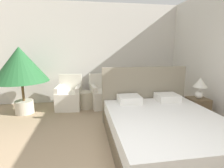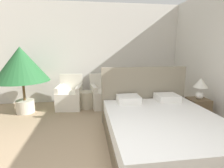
{
  "view_description": "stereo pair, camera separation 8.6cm",
  "coord_description": "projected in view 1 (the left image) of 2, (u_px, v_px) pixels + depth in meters",
  "views": [
    {
      "loc": [
        -0.3,
        -1.3,
        1.6
      ],
      "look_at": [
        0.36,
        2.84,
        0.74
      ],
      "focal_mm": 28.0,
      "sensor_mm": 36.0,
      "label": 1
    },
    {
      "loc": [
        -0.21,
        -1.32,
        1.6
      ],
      "look_at": [
        0.36,
        2.84,
        0.74
      ],
      "focal_mm": 28.0,
      "sensor_mm": 36.0,
      "label": 2
    }
  ],
  "objects": [
    {
      "name": "bed",
      "position": [
        164.0,
        128.0,
        2.94
      ],
      "size": [
        1.87,
        2.23,
        1.21
      ],
      "color": "brown",
      "rests_on": "ground_plane"
    },
    {
      "name": "table_lamp",
      "position": [
        200.0,
        85.0,
        3.77
      ],
      "size": [
        0.3,
        0.3,
        0.46
      ],
      "color": "white",
      "rests_on": "nightstand"
    },
    {
      "name": "armchair_near_window_left",
      "position": [
        69.0,
        98.0,
        4.73
      ],
      "size": [
        0.7,
        0.76,
        0.89
      ],
      "rotation": [
        0.0,
        0.0,
        -0.1
      ],
      "color": "silver",
      "rests_on": "ground_plane"
    },
    {
      "name": "armchair_near_window_right",
      "position": [
        103.0,
        96.0,
        4.88
      ],
      "size": [
        0.72,
        0.78,
        0.89
      ],
      "rotation": [
        0.0,
        0.0,
        0.14
      ],
      "color": "silver",
      "rests_on": "ground_plane"
    },
    {
      "name": "wall_back",
      "position": [
        94.0,
        54.0,
        5.24
      ],
      "size": [
        10.0,
        0.06,
        2.9
      ],
      "color": "silver",
      "rests_on": "ground_plane"
    },
    {
      "name": "side_table",
      "position": [
        86.0,
        100.0,
        4.76
      ],
      "size": [
        0.4,
        0.4,
        0.45
      ],
      "color": "#B7AD93",
      "rests_on": "ground_plane"
    },
    {
      "name": "potted_palm",
      "position": [
        20.0,
        66.0,
        4.17
      ],
      "size": [
        1.3,
        1.3,
        1.65
      ],
      "color": "beige",
      "rests_on": "ground_plane"
    },
    {
      "name": "nightstand",
      "position": [
        197.0,
        109.0,
        3.9
      ],
      "size": [
        0.41,
        0.39,
        0.52
      ],
      "color": "brown",
      "rests_on": "ground_plane"
    }
  ]
}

